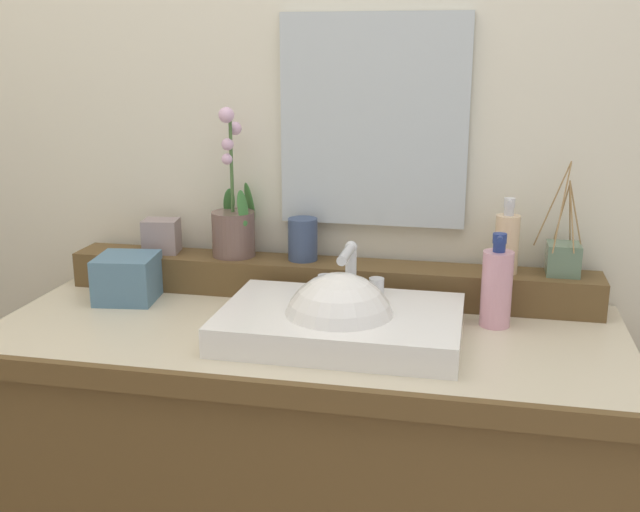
# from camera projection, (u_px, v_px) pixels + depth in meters

# --- Properties ---
(wall_back) EXTENTS (3.04, 0.20, 2.58)m
(wall_back) POSITION_uv_depth(u_px,v_px,m) (342.00, 90.00, 1.81)
(wall_back) COLOR silver
(wall_back) RESTS_ON ground
(vanity_cabinet) EXTENTS (1.30, 0.57, 0.83)m
(vanity_cabinet) POSITION_uv_depth(u_px,v_px,m) (307.00, 503.00, 1.68)
(vanity_cabinet) COLOR brown
(vanity_cabinet) RESTS_ON ground
(back_ledge) EXTENTS (1.22, 0.11, 0.08)m
(back_ledge) POSITION_uv_depth(u_px,v_px,m) (327.00, 279.00, 1.76)
(back_ledge) COLOR brown
(back_ledge) RESTS_ON vanity_cabinet
(sink_basin) EXTENTS (0.47, 0.32, 0.26)m
(sink_basin) POSITION_uv_depth(u_px,v_px,m) (340.00, 326.00, 1.50)
(sink_basin) COLOR white
(sink_basin) RESTS_ON vanity_cabinet
(potted_plant) EXTENTS (0.10, 0.11, 0.35)m
(potted_plant) POSITION_uv_depth(u_px,v_px,m) (233.00, 222.00, 1.78)
(potted_plant) COLOR brown
(potted_plant) RESTS_ON back_ledge
(soap_dispenser) EXTENTS (0.05, 0.06, 0.17)m
(soap_dispenser) POSITION_uv_depth(u_px,v_px,m) (507.00, 242.00, 1.64)
(soap_dispenser) COLOR beige
(soap_dispenser) RESTS_ON back_ledge
(tumbler_cup) EXTENTS (0.07, 0.07, 0.10)m
(tumbler_cup) POSITION_uv_depth(u_px,v_px,m) (303.00, 239.00, 1.75)
(tumbler_cup) COLOR #364567
(tumbler_cup) RESTS_ON back_ledge
(reed_diffuser) EXTENTS (0.10, 0.10, 0.25)m
(reed_diffuser) POSITION_uv_depth(u_px,v_px,m) (563.00, 258.00, 1.64)
(reed_diffuser) COLOR slate
(reed_diffuser) RESTS_ON back_ledge
(trinket_box) EXTENTS (0.09, 0.08, 0.08)m
(trinket_box) POSITION_uv_depth(u_px,v_px,m) (161.00, 236.00, 1.82)
(trinket_box) COLOR gray
(trinket_box) RESTS_ON back_ledge
(lotion_bottle) EXTENTS (0.06, 0.07, 0.20)m
(lotion_bottle) POSITION_uv_depth(u_px,v_px,m) (497.00, 287.00, 1.56)
(lotion_bottle) COLOR #D899AC
(lotion_bottle) RESTS_ON vanity_cabinet
(tissue_box) EXTENTS (0.15, 0.15, 0.10)m
(tissue_box) POSITION_uv_depth(u_px,v_px,m) (127.00, 278.00, 1.73)
(tissue_box) COLOR slate
(tissue_box) RESTS_ON vanity_cabinet
(mirror) EXTENTS (0.43, 0.02, 0.47)m
(mirror) POSITION_uv_depth(u_px,v_px,m) (373.00, 122.00, 1.70)
(mirror) COLOR silver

